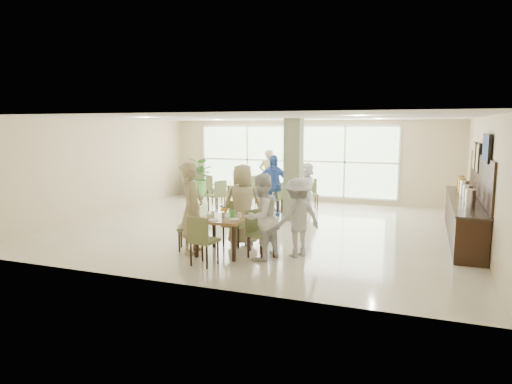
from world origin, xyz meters
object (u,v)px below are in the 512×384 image
(teen_right, at_px, (261,217))
(adult_a, at_px, (273,185))
(round_table_left, at_px, (229,189))
(teen_far, at_px, (243,205))
(adult_b, at_px, (306,187))
(adult_standing, at_px, (269,176))
(potted_plant, at_px, (198,177))
(main_table, at_px, (223,222))
(round_table_right, at_px, (283,192))
(teen_left, at_px, (192,208))
(buffet_counter, at_px, (464,215))
(teen_standing, at_px, (297,218))

(teen_right, distance_m, adult_a, 4.45)
(round_table_left, relative_size, teen_far, 0.61)
(adult_b, distance_m, adult_standing, 2.12)
(adult_b, bearing_deg, potted_plant, -99.47)
(round_table_left, distance_m, teen_right, 6.09)
(round_table_left, distance_m, adult_standing, 1.59)
(main_table, height_order, round_table_right, same)
(teen_left, bearing_deg, round_table_left, 12.17)
(adult_a, bearing_deg, buffet_counter, -28.71)
(adult_a, height_order, adult_standing, adult_standing)
(potted_plant, xyz_separation_m, teen_left, (3.40, -6.73, 0.20))
(adult_a, bearing_deg, adult_b, 33.43)
(main_table, relative_size, teen_right, 0.57)
(teen_standing, bearing_deg, teen_far, -65.72)
(teen_far, xyz_separation_m, adult_a, (-0.43, 3.37, -0.00))
(buffet_counter, relative_size, adult_standing, 2.58)
(adult_b, bearing_deg, buffet_counter, 73.81)
(buffet_counter, bearing_deg, round_table_right, 157.61)
(round_table_right, relative_size, potted_plant, 0.75)
(teen_right, height_order, adult_b, teen_right)
(main_table, bearing_deg, adult_b, 85.25)
(round_table_left, relative_size, teen_left, 0.58)
(teen_right, bearing_deg, potted_plant, -123.48)
(teen_right, bearing_deg, teen_standing, 147.49)
(teen_far, bearing_deg, adult_standing, -95.64)
(buffet_counter, distance_m, teen_left, 6.23)
(round_table_left, bearing_deg, teen_right, -60.18)
(round_table_left, relative_size, adult_b, 0.71)
(teen_standing, xyz_separation_m, adult_b, (-1.02, 4.75, -0.03))
(teen_right, distance_m, adult_b, 5.22)
(round_table_right, distance_m, teen_right, 5.38)
(teen_right, distance_m, adult_standing, 6.83)
(adult_a, height_order, adult_b, adult_a)
(round_table_left, xyz_separation_m, buffet_counter, (6.87, -2.10, -0.02))
(teen_left, relative_size, teen_right, 1.11)
(teen_right, bearing_deg, adult_b, -155.02)
(potted_plant, relative_size, teen_standing, 0.93)
(buffet_counter, height_order, teen_far, buffet_counter)
(main_table, distance_m, adult_standing, 6.56)
(adult_b, bearing_deg, teen_standing, 21.34)
(teen_right, bearing_deg, adult_standing, -141.90)
(round_table_right, height_order, teen_right, teen_right)
(adult_standing, bearing_deg, adult_a, 93.00)
(main_table, height_order, teen_left, teen_left)
(main_table, distance_m, teen_far, 0.88)
(main_table, height_order, adult_b, adult_b)
(main_table, distance_m, teen_left, 0.72)
(teen_left, bearing_deg, potted_plant, 22.87)
(round_table_left, distance_m, teen_far, 4.92)
(main_table, bearing_deg, potted_plant, 121.41)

